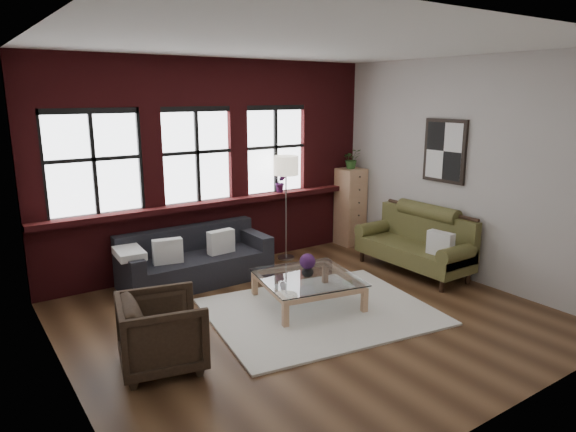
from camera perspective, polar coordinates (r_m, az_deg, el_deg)
floor at (r=6.43m, az=2.33°, el=-11.17°), size 5.50×5.50×0.00m
ceiling at (r=5.87m, az=2.64°, el=18.53°), size 5.50×5.50×0.00m
wall_back at (r=8.06m, az=-8.29°, el=5.61°), size 5.50×0.00×5.50m
wall_front at (r=4.27m, az=23.03°, el=-2.26°), size 5.50×0.00×5.50m
wall_left at (r=4.86m, az=-24.47°, el=-0.59°), size 0.00×5.00×5.00m
wall_right at (r=7.89m, az=18.73°, el=4.87°), size 0.00×5.00×5.00m
brick_backwall at (r=8.01m, az=-8.09°, el=5.56°), size 5.50×0.12×3.20m
sill_ledge at (r=8.02m, az=-7.68°, el=1.53°), size 5.50×0.30×0.08m
window_left at (r=7.39m, az=-20.81°, el=5.35°), size 1.38×0.10×1.50m
window_mid at (r=7.87m, az=-10.13°, el=6.46°), size 1.38×0.10×1.50m
window_right at (r=8.54m, az=-1.49°, el=7.19°), size 1.38×0.10×1.50m
wall_poster at (r=8.02m, az=17.03°, el=6.92°), size 0.05×0.74×0.94m
shag_rug at (r=6.56m, az=3.61°, el=-10.54°), size 2.97×2.49×0.03m
dark_sofa at (r=7.54m, az=-10.18°, el=-4.47°), size 2.14×0.87×0.77m
pillow_a at (r=7.23m, az=-13.23°, el=-3.82°), size 0.42×0.21×0.34m
pillow_b at (r=7.54m, az=-7.46°, el=-2.85°), size 0.41×0.17×0.34m
vintage_settee at (r=8.04m, az=13.74°, el=-2.68°), size 0.83×1.87×1.00m
pillow_settee at (r=7.60m, az=16.58°, el=-2.95°), size 0.18×0.39×0.34m
armchair at (r=5.36m, az=-13.82°, el=-12.41°), size 0.98×0.96×0.75m
coffee_table at (r=6.72m, az=2.16°, el=-8.30°), size 1.40×1.40×0.40m
vase at (r=6.62m, az=2.18°, el=-6.07°), size 0.18×0.18×0.16m
flowers at (r=6.58m, az=2.19°, el=-5.07°), size 0.20×0.20×0.20m
drawer_chest at (r=9.31m, az=6.93°, el=1.02°), size 0.43×0.43×1.39m
potted_plant_top at (r=9.17m, az=7.08°, el=6.32°), size 0.39×0.36×0.35m
floor_lamp at (r=8.35m, az=-0.23°, el=1.35°), size 0.40×0.40×1.86m
sill_plant at (r=8.52m, az=-0.80°, el=3.77°), size 0.23×0.21×0.34m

